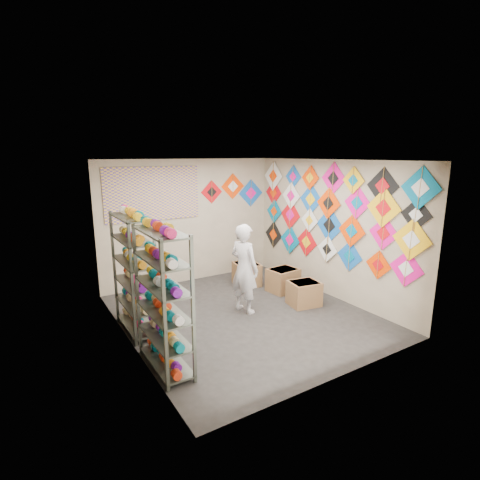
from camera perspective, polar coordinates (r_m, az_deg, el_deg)
ground at (r=6.80m, az=0.62°, el=-11.32°), size 4.50×4.50×0.00m
room_walls at (r=6.31m, az=0.66°, el=2.42°), size 4.50×4.50×4.50m
shelf_rack_front at (r=5.00m, az=-11.61°, el=-9.01°), size 0.40×1.10×1.90m
shelf_rack_back at (r=6.18m, az=-15.83°, el=-4.97°), size 0.40×1.10×1.90m
string_spools at (r=5.55m, az=-14.01°, el=-5.86°), size 0.12×2.36×0.12m
kite_wall_display at (r=7.53m, az=13.56°, el=3.81°), size 0.06×4.38×2.08m
back_wall_kites at (r=8.75m, az=-0.77°, el=7.54°), size 1.64×0.02×0.81m
poster at (r=7.92m, az=-13.08°, el=6.85°), size 2.00×0.01×1.10m
shopkeeper at (r=6.68m, az=0.66°, el=-4.36°), size 0.80×0.70×1.62m
carton_a at (r=7.24m, az=9.72°, el=-8.02°), size 0.62×0.54×0.46m
carton_b at (r=7.88m, az=6.57°, el=-6.07°), size 0.63×0.54×0.48m
carton_c at (r=8.20m, az=1.03°, el=-5.20°), size 0.59×0.63×0.48m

